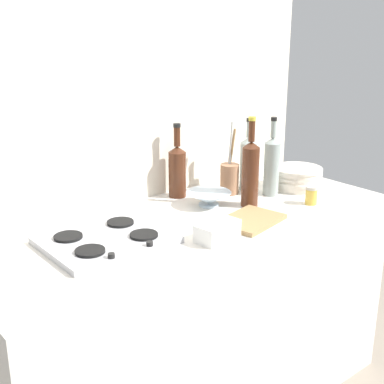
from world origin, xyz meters
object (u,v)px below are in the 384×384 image
wine_bottle_mid_left (177,169)px  mixing_bowl (209,198)px  wine_bottle_mid_right (272,165)px  cutting_board (250,220)px  stovetop_hob (106,240)px  wine_bottle_leftmost (250,172)px  plate_stack (297,178)px  wine_bottle_rightmost (248,163)px  condiment_jar_front (311,195)px  utensil_crock (230,177)px  butter_dish (217,231)px

wine_bottle_mid_left → mixing_bowl: wine_bottle_mid_left is taller
wine_bottle_mid_right → cutting_board: bearing=-149.6°
stovetop_hob → wine_bottle_leftmost: size_ratio=1.13×
wine_bottle_leftmost → cutting_board: wine_bottle_leftmost is taller
plate_stack → wine_bottle_rightmost: wine_bottle_rightmost is taller
wine_bottle_mid_right → condiment_jar_front: size_ratio=4.47×
plate_stack → wine_bottle_mid_left: 0.59m
wine_bottle_rightmost → mixing_bowl: wine_bottle_rightmost is taller
mixing_bowl → cutting_board: 0.26m
wine_bottle_leftmost → utensil_crock: bearing=73.9°
condiment_jar_front → wine_bottle_leftmost: bearing=145.2°
wine_bottle_rightmost → stovetop_hob: bearing=-171.5°
plate_stack → utensil_crock: (-0.31, 0.14, 0.03)m
mixing_bowl → condiment_jar_front: condiment_jar_front is taller
wine_bottle_rightmost → cutting_board: 0.45m
wine_bottle_mid_right → wine_bottle_rightmost: (-0.03, 0.12, -0.01)m
wine_bottle_mid_right → mixing_bowl: (-0.32, 0.07, -0.11)m
utensil_crock → condiment_jar_front: (0.17, -0.34, -0.04)m
wine_bottle_rightmost → condiment_jar_front: bearing=-78.2°
stovetop_hob → wine_bottle_mid_left: bearing=26.1°
wine_bottle_leftmost → cutting_board: (-0.14, -0.14, -0.14)m
wine_bottle_mid_right → butter_dish: 0.60m
mixing_bowl → butter_dish: butter_dish is taller
wine_bottle_mid_left → wine_bottle_rightmost: (0.32, -0.13, 0.01)m
plate_stack → wine_bottle_mid_right: (-0.18, 0.01, 0.09)m
utensil_crock → wine_bottle_rightmost: bearing=-7.6°
plate_stack → mixing_bowl: size_ratio=1.23×
stovetop_hob → cutting_board: (0.55, -0.19, -0.00)m
stovetop_hob → utensil_crock: bearing=10.7°
wine_bottle_mid_left → cutting_board: (0.03, -0.44, -0.12)m
butter_dish → condiment_jar_front: (0.58, 0.03, 0.01)m
wine_bottle_mid_left → wine_bottle_mid_right: (0.35, -0.25, 0.01)m
utensil_crock → condiment_jar_front: size_ratio=4.07×
stovetop_hob → utensil_crock: size_ratio=1.34×
stovetop_hob → utensil_crock: utensil_crock is taller
stovetop_hob → cutting_board: size_ratio=1.67×
wine_bottle_mid_right → utensil_crock: bearing=133.9°
plate_stack → cutting_board: (-0.50, -0.18, -0.04)m
wine_bottle_mid_right → wine_bottle_rightmost: size_ratio=1.05×
plate_stack → condiment_jar_front: 0.24m
wine_bottle_mid_right → utensil_crock: size_ratio=1.10×
butter_dish → mixing_bowl: bearing=53.7°
wine_bottle_leftmost → wine_bottle_rightmost: wine_bottle_leftmost is taller
wine_bottle_mid_left → mixing_bowl: 0.21m
stovetop_hob → utensil_crock: (0.74, 0.14, 0.06)m
plate_stack → mixing_bowl: plate_stack is taller
wine_bottle_mid_left → butter_dish: size_ratio=2.01×
wine_bottle_leftmost → wine_bottle_mid_right: 0.19m
plate_stack → wine_bottle_mid_left: bearing=153.6°
wine_bottle_rightmost → butter_dish: 0.63m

